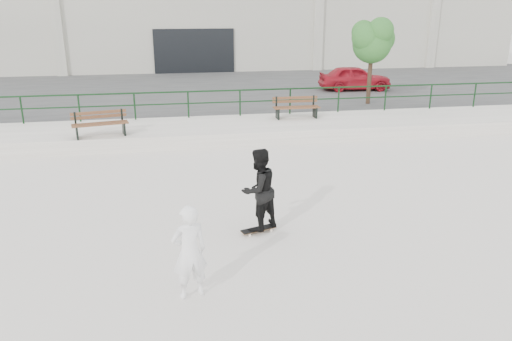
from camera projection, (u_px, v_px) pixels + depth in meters
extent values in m
plane|color=silver|center=(270.00, 263.00, 9.44)|extent=(120.00, 120.00, 0.00)
cube|color=beige|center=(218.00, 131.00, 18.24)|extent=(30.00, 3.00, 0.50)
cube|color=#3B3B3B|center=(202.00, 92.00, 26.18)|extent=(60.00, 14.00, 0.50)
cylinder|color=#133518|center=(214.00, 91.00, 19.05)|extent=(28.00, 0.06, 0.06)
cylinder|color=#133518|center=(214.00, 103.00, 19.20)|extent=(28.00, 0.05, 0.05)
cylinder|color=#133518|center=(22.00, 110.00, 18.07)|extent=(0.06, 0.06, 1.00)
cylinder|color=#133518|center=(79.00, 108.00, 18.40)|extent=(0.06, 0.06, 1.00)
cylinder|color=#133518|center=(135.00, 106.00, 18.72)|extent=(0.06, 0.06, 1.00)
cylinder|color=#133518|center=(188.00, 105.00, 19.05)|extent=(0.06, 0.06, 1.00)
cylinder|color=#133518|center=(240.00, 103.00, 19.38)|extent=(0.06, 0.06, 1.00)
cylinder|color=#133518|center=(290.00, 101.00, 19.70)|extent=(0.06, 0.06, 1.00)
cylinder|color=#133518|center=(338.00, 100.00, 20.03)|extent=(0.06, 0.06, 1.00)
cylinder|color=#133518|center=(385.00, 98.00, 20.36)|extent=(0.06, 0.06, 1.00)
cylinder|color=#133518|center=(431.00, 97.00, 20.68)|extent=(0.06, 0.06, 1.00)
cylinder|color=#133518|center=(475.00, 95.00, 21.01)|extent=(0.06, 0.06, 1.00)
cube|color=beige|center=(187.00, 13.00, 38.06)|extent=(44.00, 16.00, 8.00)
cube|color=black|center=(194.00, 55.00, 31.30)|extent=(5.00, 0.15, 3.20)
cube|color=beige|center=(58.00, 32.00, 29.47)|extent=(0.60, 0.25, 6.20)
cube|color=beige|center=(318.00, 29.00, 32.09)|extent=(0.60, 0.25, 6.20)
cube|color=beige|center=(433.00, 28.00, 33.40)|extent=(0.60, 0.25, 6.20)
cube|color=#522D1C|center=(101.00, 125.00, 16.19)|extent=(1.77, 0.49, 0.04)
cube|color=#522D1C|center=(100.00, 124.00, 16.34)|extent=(1.77, 0.49, 0.04)
cube|color=#522D1C|center=(100.00, 123.00, 16.50)|extent=(1.77, 0.49, 0.04)
cube|color=#522D1C|center=(99.00, 117.00, 16.51)|extent=(1.76, 0.41, 0.10)
cube|color=#522D1C|center=(98.00, 112.00, 16.47)|extent=(1.76, 0.41, 0.10)
cube|color=black|center=(77.00, 132.00, 16.15)|extent=(0.16, 0.50, 0.42)
cube|color=black|center=(75.00, 118.00, 16.25)|extent=(0.07, 0.06, 0.42)
cube|color=black|center=(124.00, 128.00, 16.68)|extent=(0.16, 0.50, 0.42)
cube|color=black|center=(122.00, 115.00, 16.77)|extent=(0.07, 0.06, 0.42)
cube|color=#522D1C|center=(298.00, 108.00, 18.81)|extent=(1.76, 0.13, 0.04)
cube|color=#522D1C|center=(296.00, 107.00, 18.97)|extent=(1.76, 0.13, 0.04)
cube|color=#522D1C|center=(295.00, 106.00, 19.14)|extent=(1.76, 0.13, 0.04)
cube|color=#522D1C|center=(295.00, 101.00, 19.15)|extent=(1.76, 0.05, 0.10)
cube|color=#522D1C|center=(295.00, 98.00, 19.11)|extent=(1.76, 0.05, 0.10)
cube|color=black|center=(278.00, 114.00, 18.92)|extent=(0.06, 0.49, 0.41)
cube|color=black|center=(276.00, 102.00, 19.03)|extent=(0.06, 0.05, 0.41)
cube|color=black|center=(315.00, 112.00, 19.16)|extent=(0.06, 0.49, 0.41)
cube|color=black|center=(313.00, 101.00, 19.27)|extent=(0.06, 0.05, 0.41)
cylinder|color=#3F291F|center=(369.00, 78.00, 21.56)|extent=(0.18, 0.18, 2.19)
sphere|color=#266023|center=(372.00, 44.00, 21.10)|extent=(1.64, 1.64, 1.64)
sphere|color=#266023|center=(380.00, 39.00, 21.37)|extent=(1.28, 1.28, 1.28)
sphere|color=#266023|center=(366.00, 37.00, 20.78)|extent=(1.19, 1.19, 1.19)
sphere|color=#266023|center=(381.00, 31.00, 20.61)|extent=(1.10, 1.10, 1.10)
sphere|color=#266023|center=(363.00, 32.00, 21.25)|extent=(1.00, 1.00, 1.00)
imported|color=#AE1523|center=(355.00, 78.00, 25.17)|extent=(3.68, 1.70, 1.22)
cube|color=black|center=(259.00, 229.00, 10.69)|extent=(0.80, 0.43, 0.02)
cube|color=brown|center=(259.00, 229.00, 10.70)|extent=(0.80, 0.43, 0.01)
cube|color=gray|center=(248.00, 233.00, 10.59)|extent=(0.11, 0.17, 0.03)
cube|color=gray|center=(269.00, 228.00, 10.82)|extent=(0.11, 0.17, 0.03)
cylinder|color=white|center=(250.00, 235.00, 10.52)|extent=(0.06, 0.04, 0.06)
cylinder|color=white|center=(246.00, 232.00, 10.67)|extent=(0.06, 0.04, 0.06)
cylinder|color=white|center=(271.00, 230.00, 10.75)|extent=(0.06, 0.04, 0.06)
cylinder|color=white|center=(267.00, 227.00, 10.91)|extent=(0.06, 0.04, 0.06)
imported|color=black|center=(259.00, 190.00, 10.41)|extent=(1.09, 1.03, 1.77)
imported|color=white|center=(189.00, 252.00, 8.13)|extent=(0.68, 0.54, 1.64)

